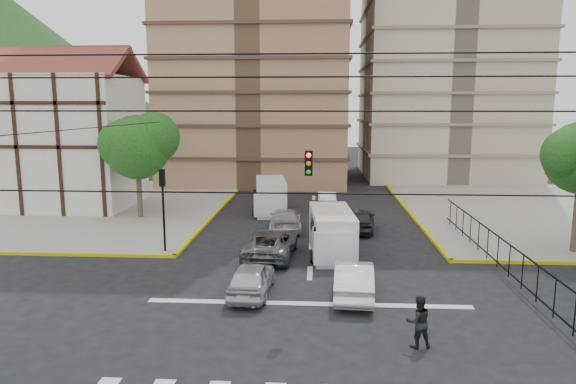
# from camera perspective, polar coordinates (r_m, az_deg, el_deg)

# --- Properties ---
(ground) EXTENTS (160.00, 160.00, 0.00)m
(ground) POSITION_cam_1_polar(r_m,az_deg,el_deg) (19.93, 2.20, -13.59)
(ground) COLOR black
(ground) RESTS_ON ground
(sidewalk_nw) EXTENTS (26.00, 26.00, 0.15)m
(sidewalk_nw) POSITION_cam_1_polar(r_m,az_deg,el_deg) (44.06, -24.19, -1.39)
(sidewalk_nw) COLOR gray
(sidewalk_nw) RESTS_ON ground
(stop_line) EXTENTS (13.00, 0.40, 0.01)m
(stop_line) POSITION_cam_1_polar(r_m,az_deg,el_deg) (21.03, 2.27, -12.29)
(stop_line) COLOR silver
(stop_line) RESTS_ON ground
(tudor_building) EXTENTS (10.80, 8.05, 12.23)m
(tudor_building) POSITION_cam_1_polar(r_m,az_deg,el_deg) (42.99, -23.48, 5.37)
(tudor_building) COLOR silver
(tudor_building) RESTS_ON ground
(distant_hill) EXTENTS (70.00, 70.00, 28.00)m
(distant_hill) POSITION_cam_1_polar(r_m,az_deg,el_deg) (104.39, -29.33, 11.81)
(distant_hill) COLOR #214617
(distant_hill) RESTS_ON ground
(park_fence) EXTENTS (0.10, 22.50, 1.66)m
(park_fence) POSITION_cam_1_polar(r_m,az_deg,el_deg) (25.64, 23.24, -9.02)
(park_fence) COLOR black
(park_fence) RESTS_ON ground
(tree_tudor) EXTENTS (5.39, 4.40, 7.43)m
(tree_tudor) POSITION_cam_1_polar(r_m,az_deg,el_deg) (36.53, -16.28, 5.12)
(tree_tudor) COLOR #473828
(tree_tudor) RESTS_ON ground
(traffic_light_nw) EXTENTS (0.28, 0.22, 4.40)m
(traffic_light_nw) POSITION_cam_1_polar(r_m,az_deg,el_deg) (27.75, -13.73, -0.48)
(traffic_light_nw) COLOR black
(traffic_light_nw) RESTS_ON ground
(traffic_light_hanging) EXTENTS (18.00, 9.12, 0.92)m
(traffic_light_hanging) POSITION_cam_1_polar(r_m,az_deg,el_deg) (16.39, 2.19, 2.79)
(traffic_light_hanging) COLOR black
(traffic_light_hanging) RESTS_ON ground
(van_right_lane) EXTENTS (2.47, 5.40, 2.37)m
(van_right_lane) POSITION_cam_1_polar(r_m,az_deg,el_deg) (27.11, 4.90, -4.71)
(van_right_lane) COLOR silver
(van_right_lane) RESTS_ON ground
(van_left_lane) EXTENTS (2.74, 5.60, 2.42)m
(van_left_lane) POSITION_cam_1_polar(r_m,az_deg,el_deg) (37.71, -1.97, -0.56)
(van_left_lane) COLOR silver
(van_left_lane) RESTS_ON ground
(car_silver_front_left) EXTENTS (1.81, 4.12, 1.38)m
(car_silver_front_left) POSITION_cam_1_polar(r_m,az_deg,el_deg) (21.84, -4.09, -9.54)
(car_silver_front_left) COLOR silver
(car_silver_front_left) RESTS_ON ground
(car_white_front_right) EXTENTS (1.84, 4.56, 1.47)m
(car_white_front_right) POSITION_cam_1_polar(r_m,az_deg,el_deg) (21.76, 7.33, -9.54)
(car_white_front_right) COLOR white
(car_white_front_right) RESTS_ON ground
(car_grey_mid_left) EXTENTS (2.75, 5.36, 1.45)m
(car_grey_mid_left) POSITION_cam_1_polar(r_m,az_deg,el_deg) (26.94, -1.93, -5.71)
(car_grey_mid_left) COLOR #5C5E63
(car_grey_mid_left) RESTS_ON ground
(car_silver_rear_left) EXTENTS (2.27, 4.92, 1.39)m
(car_silver_rear_left) POSITION_cam_1_polar(r_m,az_deg,el_deg) (32.51, -0.31, -3.08)
(car_silver_rear_left) COLOR silver
(car_silver_rear_left) RESTS_ON ground
(car_darkgrey_mid_right) EXTENTS (2.21, 4.46, 1.46)m
(car_darkgrey_mid_right) POSITION_cam_1_polar(r_m,az_deg,el_deg) (32.67, 8.04, -3.05)
(car_darkgrey_mid_right) COLOR #262628
(car_darkgrey_mid_right) RESTS_ON ground
(car_white_rear_right) EXTENTS (1.39, 3.85, 1.26)m
(car_white_rear_right) POSITION_cam_1_polar(r_m,az_deg,el_deg) (40.06, 4.34, -0.78)
(car_white_rear_right) COLOR silver
(car_white_rear_right) RESTS_ON ground
(pedestrian_crosswalk) EXTENTS (0.97, 0.82, 1.77)m
(pedestrian_crosswalk) POSITION_cam_1_polar(r_m,az_deg,el_deg) (17.77, 14.28, -13.77)
(pedestrian_crosswalk) COLOR black
(pedestrian_crosswalk) RESTS_ON ground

